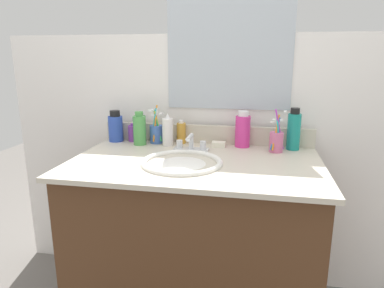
{
  "coord_description": "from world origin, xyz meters",
  "views": [
    {
      "loc": [
        0.25,
        -1.36,
        1.19
      ],
      "look_at": [
        -0.01,
        0.0,
        0.84
      ],
      "focal_mm": 32.3,
      "sensor_mm": 36.0,
      "label": 1
    }
  ],
  "objects_px": {
    "bottle_lotion_white": "(168,131)",
    "bottle_soap_pink": "(243,130)",
    "cup_pink": "(276,141)",
    "bottle_shampoo_blue": "(116,127)",
    "bottle_mouthwash_teal": "(294,130)",
    "bottle_cream_purple": "(134,133)",
    "cup_blue_plastic": "(156,132)",
    "faucet": "(191,145)",
    "soap_bar": "(219,144)",
    "bottle_toner_green": "(140,129)",
    "bottle_oil_amber": "(181,133)"
  },
  "relations": [
    {
      "from": "bottle_lotion_white",
      "to": "bottle_soap_pink",
      "type": "height_order",
      "value": "bottle_soap_pink"
    },
    {
      "from": "bottle_lotion_white",
      "to": "cup_pink",
      "type": "xyz_separation_m",
      "value": [
        0.51,
        -0.02,
        -0.02
      ]
    },
    {
      "from": "bottle_shampoo_blue",
      "to": "cup_pink",
      "type": "xyz_separation_m",
      "value": [
        0.8,
        -0.06,
        -0.02
      ]
    },
    {
      "from": "bottle_mouthwash_teal",
      "to": "bottle_cream_purple",
      "type": "distance_m",
      "value": 0.79
    },
    {
      "from": "bottle_soap_pink",
      "to": "cup_blue_plastic",
      "type": "bearing_deg",
      "value": -179.33
    },
    {
      "from": "faucet",
      "to": "bottle_cream_purple",
      "type": "distance_m",
      "value": 0.35
    },
    {
      "from": "bottle_soap_pink",
      "to": "bottle_mouthwash_teal",
      "type": "relative_size",
      "value": 0.89
    },
    {
      "from": "bottle_shampoo_blue",
      "to": "soap_bar",
      "type": "bearing_deg",
      "value": -1.64
    },
    {
      "from": "bottle_toner_green",
      "to": "cup_pink",
      "type": "xyz_separation_m",
      "value": [
        0.65,
        -0.01,
        -0.02
      ]
    },
    {
      "from": "bottle_cream_purple",
      "to": "soap_bar",
      "type": "xyz_separation_m",
      "value": [
        0.44,
        -0.04,
        -0.03
      ]
    },
    {
      "from": "cup_pink",
      "to": "cup_blue_plastic",
      "type": "height_order",
      "value": "cup_pink"
    },
    {
      "from": "bottle_oil_amber",
      "to": "bottle_toner_green",
      "type": "height_order",
      "value": "bottle_toner_green"
    },
    {
      "from": "bottle_lotion_white",
      "to": "bottle_cream_purple",
      "type": "relative_size",
      "value": 1.73
    },
    {
      "from": "bottle_oil_amber",
      "to": "bottle_mouthwash_teal",
      "type": "bearing_deg",
      "value": -2.01
    },
    {
      "from": "faucet",
      "to": "soap_bar",
      "type": "distance_m",
      "value": 0.16
    },
    {
      "from": "bottle_cream_purple",
      "to": "cup_pink",
      "type": "bearing_deg",
      "value": -6.3
    },
    {
      "from": "cup_pink",
      "to": "cup_blue_plastic",
      "type": "distance_m",
      "value": 0.59
    },
    {
      "from": "cup_blue_plastic",
      "to": "soap_bar",
      "type": "height_order",
      "value": "cup_blue_plastic"
    },
    {
      "from": "bottle_oil_amber",
      "to": "cup_blue_plastic",
      "type": "relative_size",
      "value": 0.62
    },
    {
      "from": "bottle_mouthwash_teal",
      "to": "bottle_cream_purple",
      "type": "xyz_separation_m",
      "value": [
        -0.79,
        0.02,
        -0.05
      ]
    },
    {
      "from": "bottle_mouthwash_teal",
      "to": "cup_blue_plastic",
      "type": "bearing_deg",
      "value": 179.79
    },
    {
      "from": "bottle_mouthwash_teal",
      "to": "bottle_toner_green",
      "type": "relative_size",
      "value": 1.19
    },
    {
      "from": "faucet",
      "to": "soap_bar",
      "type": "height_order",
      "value": "faucet"
    },
    {
      "from": "soap_bar",
      "to": "cup_blue_plastic",
      "type": "bearing_deg",
      "value": 176.65
    },
    {
      "from": "bottle_mouthwash_teal",
      "to": "soap_bar",
      "type": "bearing_deg",
      "value": -177.33
    },
    {
      "from": "bottle_lotion_white",
      "to": "bottle_oil_amber",
      "type": "relative_size",
      "value": 1.35
    },
    {
      "from": "faucet",
      "to": "bottle_soap_pink",
      "type": "distance_m",
      "value": 0.27
    },
    {
      "from": "faucet",
      "to": "bottle_soap_pink",
      "type": "relative_size",
      "value": 0.92
    },
    {
      "from": "soap_bar",
      "to": "bottle_mouthwash_teal",
      "type": "bearing_deg",
      "value": 2.67
    },
    {
      "from": "bottle_oil_amber",
      "to": "bottle_cream_purple",
      "type": "distance_m",
      "value": 0.25
    },
    {
      "from": "bottle_shampoo_blue",
      "to": "bottle_cream_purple",
      "type": "relative_size",
      "value": 1.72
    },
    {
      "from": "bottle_cream_purple",
      "to": "faucet",
      "type": "bearing_deg",
      "value": -23.15
    },
    {
      "from": "bottle_mouthwash_teal",
      "to": "bottle_cream_purple",
      "type": "height_order",
      "value": "bottle_mouthwash_teal"
    },
    {
      "from": "bottle_soap_pink",
      "to": "cup_pink",
      "type": "xyz_separation_m",
      "value": [
        0.16,
        -0.07,
        -0.03
      ]
    },
    {
      "from": "bottle_mouthwash_teal",
      "to": "bottle_shampoo_blue",
      "type": "bearing_deg",
      "value": -179.94
    },
    {
      "from": "cup_pink",
      "to": "bottle_cream_purple",
      "type": "bearing_deg",
      "value": 173.7
    },
    {
      "from": "bottle_mouthwash_teal",
      "to": "cup_blue_plastic",
      "type": "distance_m",
      "value": 0.66
    },
    {
      "from": "bottle_soap_pink",
      "to": "bottle_mouthwash_teal",
      "type": "distance_m",
      "value": 0.23
    },
    {
      "from": "soap_bar",
      "to": "faucet",
      "type": "bearing_deg",
      "value": -138.24
    },
    {
      "from": "bottle_soap_pink",
      "to": "bottle_toner_green",
      "type": "height_order",
      "value": "bottle_soap_pink"
    },
    {
      "from": "bottle_oil_amber",
      "to": "cup_pink",
      "type": "height_order",
      "value": "cup_pink"
    },
    {
      "from": "faucet",
      "to": "cup_pink",
      "type": "bearing_deg",
      "value": 9.04
    },
    {
      "from": "cup_pink",
      "to": "faucet",
      "type": "bearing_deg",
      "value": -170.96
    },
    {
      "from": "bottle_soap_pink",
      "to": "bottle_oil_amber",
      "type": "relative_size",
      "value": 1.48
    },
    {
      "from": "bottle_lotion_white",
      "to": "bottle_shampoo_blue",
      "type": "height_order",
      "value": "same"
    },
    {
      "from": "faucet",
      "to": "cup_pink",
      "type": "height_order",
      "value": "cup_pink"
    },
    {
      "from": "bottle_toner_green",
      "to": "soap_bar",
      "type": "xyz_separation_m",
      "value": [
        0.39,
        0.03,
        -0.06
      ]
    },
    {
      "from": "soap_bar",
      "to": "bottle_toner_green",
      "type": "bearing_deg",
      "value": -175.61
    },
    {
      "from": "faucet",
      "to": "bottle_oil_amber",
      "type": "relative_size",
      "value": 1.37
    },
    {
      "from": "bottle_soap_pink",
      "to": "bottle_oil_amber",
      "type": "distance_m",
      "value": 0.3
    }
  ]
}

